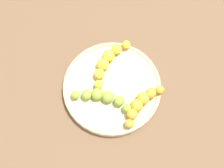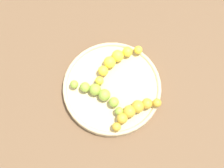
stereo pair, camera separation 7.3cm
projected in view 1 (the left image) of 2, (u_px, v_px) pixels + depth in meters
name	position (u px, v px, depth m)	size (l,w,h in m)	color
ground_plane	(112.00, 89.00, 0.77)	(2.40, 2.40, 0.00)	brown
fruit_bowl	(112.00, 88.00, 0.76)	(0.24, 0.24, 0.02)	#D1B784
banana_green	(102.00, 97.00, 0.73)	(0.10, 0.12, 0.03)	#8CAD38
banana_spotted	(141.00, 103.00, 0.72)	(0.07, 0.12, 0.03)	gold
banana_yellow	(108.00, 61.00, 0.76)	(0.09, 0.12, 0.03)	yellow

